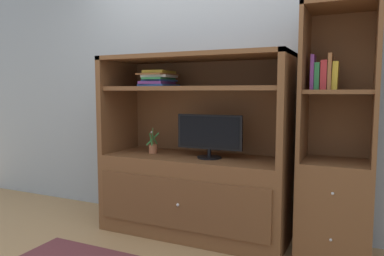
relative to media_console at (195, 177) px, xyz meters
name	(u,v)px	position (x,y,z in m)	size (l,w,h in m)	color
ground_plane	(173,250)	(0.00, -0.41, -0.50)	(8.00, 8.00, 0.00)	tan
painted_rear_wall	(210,74)	(0.00, 0.34, 0.90)	(6.00, 0.10, 2.80)	#9EA8B2
media_console	(195,177)	(0.00, 0.00, 0.00)	(1.62, 0.63, 1.55)	brown
tv_monitor	(209,135)	(0.15, -0.04, 0.38)	(0.57, 0.21, 0.37)	black
potted_plant	(153,148)	(-0.40, -0.03, 0.23)	(0.10, 0.11, 0.23)	#B26642
magazine_stack	(159,79)	(-0.35, -0.01, 0.85)	(0.28, 0.35, 0.14)	#2D519E
bookshelf_tall	(335,178)	(1.14, 0.00, 0.10)	(0.52, 0.48, 1.86)	brown
upright_book_row	(324,74)	(1.04, -0.01, 0.86)	(0.19, 0.17, 0.26)	purple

